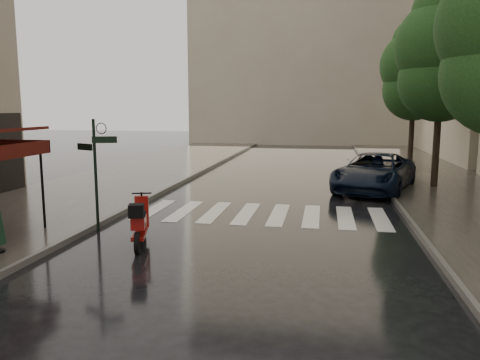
% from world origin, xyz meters
% --- Properties ---
extents(ground, '(120.00, 120.00, 0.00)m').
position_xyz_m(ground, '(0.00, 0.00, 0.00)').
color(ground, black).
rests_on(ground, ground).
extents(sidewalk_near, '(6.00, 60.00, 0.12)m').
position_xyz_m(sidewalk_near, '(-4.50, 12.00, 0.06)').
color(sidewalk_near, '#38332D').
rests_on(sidewalk_near, ground).
extents(sidewalk_far, '(5.50, 60.00, 0.12)m').
position_xyz_m(sidewalk_far, '(10.25, 12.00, 0.06)').
color(sidewalk_far, '#38332D').
rests_on(sidewalk_far, ground).
extents(curb_near, '(0.12, 60.00, 0.16)m').
position_xyz_m(curb_near, '(-1.45, 12.00, 0.07)').
color(curb_near, '#595651').
rests_on(curb_near, ground).
extents(curb_far, '(0.12, 60.00, 0.16)m').
position_xyz_m(curb_far, '(7.45, 12.00, 0.07)').
color(curb_far, '#595651').
rests_on(curb_far, ground).
extents(crosswalk, '(7.85, 3.20, 0.01)m').
position_xyz_m(crosswalk, '(2.98, 6.00, 0.01)').
color(crosswalk, silver).
rests_on(crosswalk, ground).
extents(signpost, '(1.17, 0.29, 3.10)m').
position_xyz_m(signpost, '(-1.19, 3.00, 1.83)').
color(signpost, black).
rests_on(signpost, ground).
extents(backdrop_building, '(22.00, 6.00, 20.00)m').
position_xyz_m(backdrop_building, '(3.00, 38.00, 10.00)').
color(backdrop_building, tan).
rests_on(backdrop_building, ground).
extents(tree_mid, '(3.80, 3.80, 8.34)m').
position_xyz_m(tree_mid, '(9.50, 12.00, 5.59)').
color(tree_mid, black).
rests_on(tree_mid, sidewalk_far).
extents(tree_far, '(3.80, 3.80, 8.16)m').
position_xyz_m(tree_far, '(9.70, 19.00, 5.46)').
color(tree_far, black).
rests_on(tree_far, sidewalk_far).
extents(scooter, '(0.81, 1.83, 1.23)m').
position_xyz_m(scooter, '(0.47, 1.91, 0.57)').
color(scooter, black).
rests_on(scooter, ground).
extents(parked_car, '(4.20, 6.13, 1.56)m').
position_xyz_m(parked_car, '(6.97, 11.14, 0.78)').
color(parked_car, black).
rests_on(parked_car, ground).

